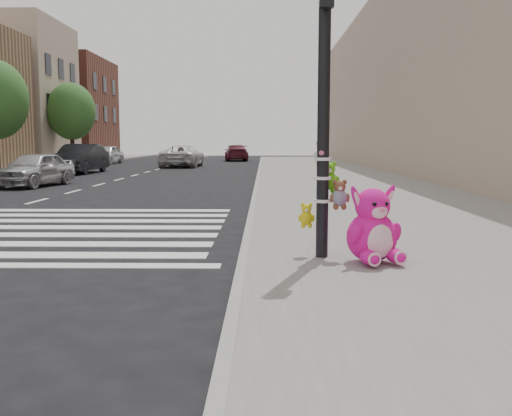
# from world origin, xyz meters

# --- Properties ---
(ground) EXTENTS (120.00, 120.00, 0.00)m
(ground) POSITION_xyz_m (0.00, 0.00, 0.00)
(ground) COLOR black
(ground) RESTS_ON ground
(sidewalk_near) EXTENTS (7.00, 80.00, 0.14)m
(sidewalk_near) POSITION_xyz_m (5.00, 10.00, 0.07)
(sidewalk_near) COLOR slate
(sidewalk_near) RESTS_ON ground
(curb_edge) EXTENTS (0.12, 80.00, 0.15)m
(curb_edge) POSITION_xyz_m (1.55, 10.00, 0.07)
(curb_edge) COLOR gray
(curb_edge) RESTS_ON ground
(bld_far_d) EXTENTS (6.00, 8.00, 10.00)m
(bld_far_d) POSITION_xyz_m (-15.50, 35.00, 5.00)
(bld_far_d) COLOR tan
(bld_far_d) RESTS_ON ground
(bld_far_e) EXTENTS (6.00, 10.00, 9.00)m
(bld_far_e) POSITION_xyz_m (-15.50, 46.00, 4.50)
(bld_far_e) COLOR brown
(bld_far_e) RESTS_ON ground
(bld_near) EXTENTS (5.00, 60.00, 10.00)m
(bld_near) POSITION_xyz_m (10.50, 20.00, 5.00)
(bld_near) COLOR tan
(bld_near) RESTS_ON ground
(signal_pole) EXTENTS (0.67, 0.50, 4.00)m
(signal_pole) POSITION_xyz_m (2.62, 1.82, 1.80)
(signal_pole) COLOR black
(signal_pole) RESTS_ON sidewalk_near
(tree_far_c) EXTENTS (3.20, 3.20, 5.44)m
(tree_far_c) POSITION_xyz_m (-11.20, 33.00, 3.65)
(tree_far_c) COLOR #382619
(tree_far_c) RESTS_ON sidewalk_far
(pink_bunny) EXTENTS (0.81, 0.88, 1.00)m
(pink_bunny) POSITION_xyz_m (3.21, 1.45, 0.55)
(pink_bunny) COLOR #E81391
(pink_bunny) RESTS_ON sidewalk_near
(red_teddy) EXTENTS (0.17, 0.14, 0.21)m
(red_teddy) POSITION_xyz_m (3.40, 2.40, 0.25)
(red_teddy) COLOR red
(red_teddy) RESTS_ON sidewalk_near
(car_silver_far) EXTENTS (2.12, 3.98, 1.29)m
(car_silver_far) POSITION_xyz_m (-6.65, 15.26, 0.64)
(car_silver_far) COLOR #B4B4B9
(car_silver_far) RESTS_ON ground
(car_dark_far) EXTENTS (1.84, 4.69, 1.52)m
(car_dark_far) POSITION_xyz_m (-7.72, 23.77, 0.76)
(car_dark_far) COLOR black
(car_dark_far) RESTS_ON ground
(car_white_near) EXTENTS (2.46, 5.10, 1.40)m
(car_white_near) POSITION_xyz_m (-3.50, 31.32, 0.70)
(car_white_near) COLOR silver
(car_white_near) RESTS_ON ground
(car_maroon_near) EXTENTS (2.31, 4.78, 1.34)m
(car_maroon_near) POSITION_xyz_m (-0.54, 42.60, 0.67)
(car_maroon_near) COLOR #531723
(car_maroon_near) RESTS_ON ground
(car_silver_deep) EXTENTS (1.92, 4.20, 1.40)m
(car_silver_deep) POSITION_xyz_m (-9.80, 36.22, 0.70)
(car_silver_deep) COLOR silver
(car_silver_deep) RESTS_ON ground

